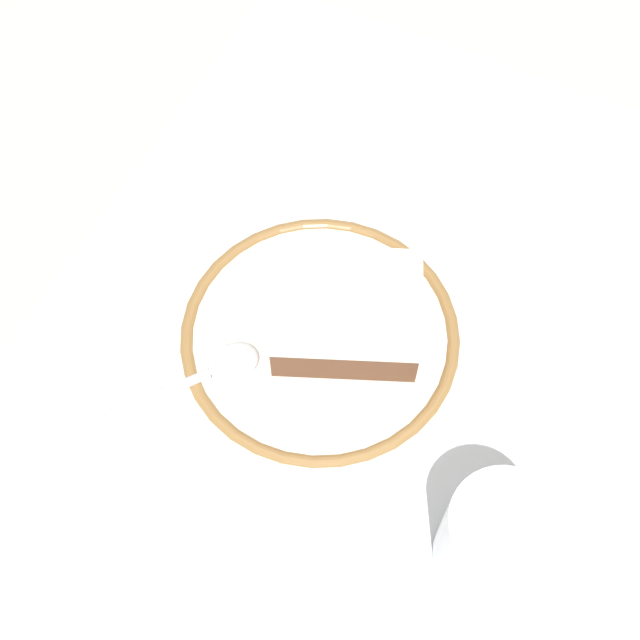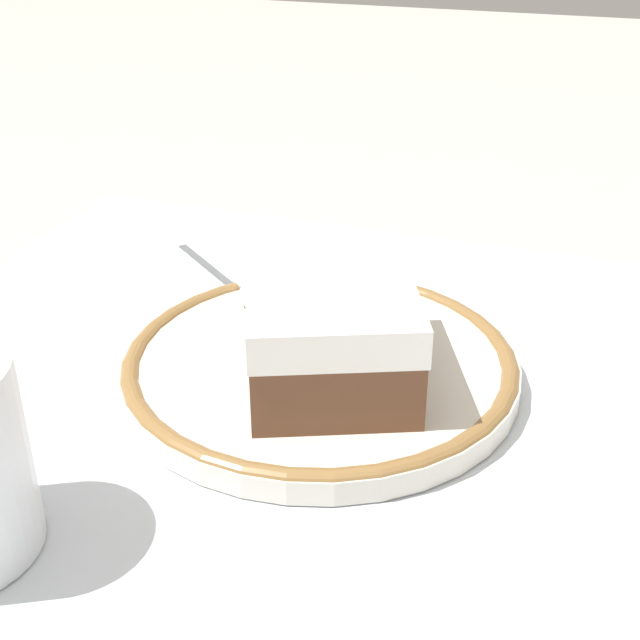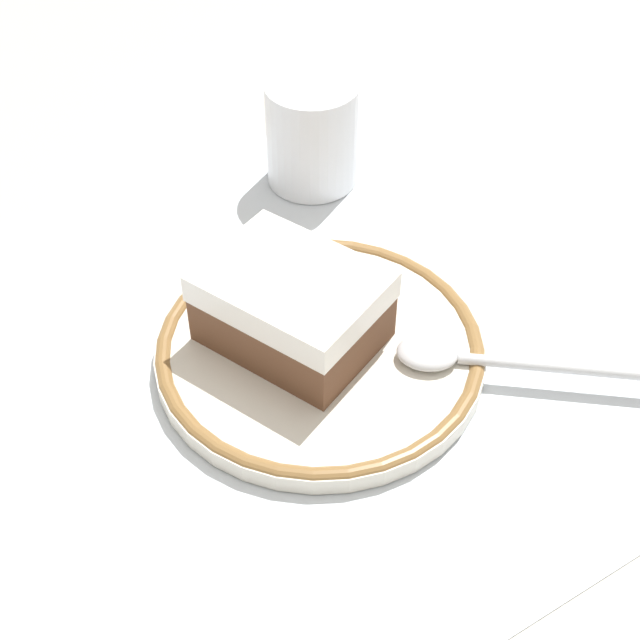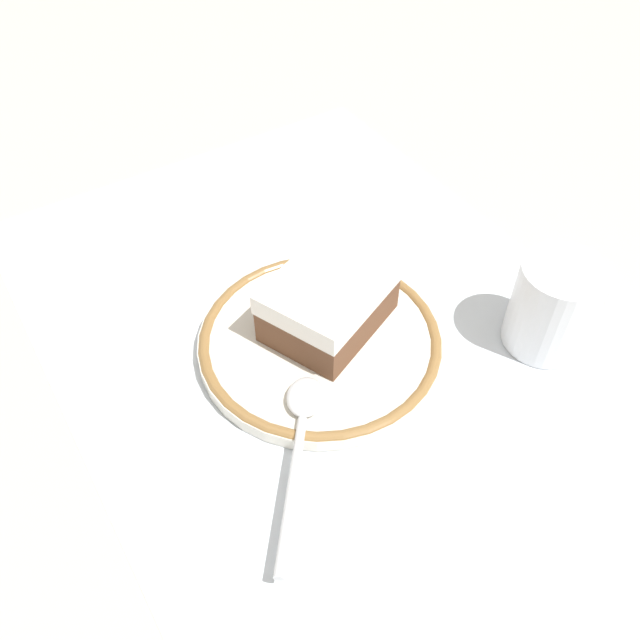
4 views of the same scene
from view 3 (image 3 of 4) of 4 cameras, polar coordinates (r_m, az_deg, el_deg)
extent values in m
plane|color=#B7B2A8|center=(0.53, -3.64, -2.82)|extent=(2.40, 2.40, 0.00)
cube|color=silver|center=(0.53, -3.65, -2.77)|extent=(0.52, 0.41, 0.00)
cylinder|color=silver|center=(0.53, 0.00, -1.96)|extent=(0.19, 0.19, 0.01)
torus|color=olive|center=(0.53, 0.00, -1.73)|extent=(0.19, 0.19, 0.01)
cube|color=brown|center=(0.52, -1.72, 0.18)|extent=(0.10, 0.11, 0.03)
cube|color=white|center=(0.50, -1.78, 2.10)|extent=(0.10, 0.12, 0.02)
ellipsoid|color=silver|center=(0.52, 6.63, -2.04)|extent=(0.04, 0.04, 0.01)
cylinder|color=silver|center=(0.53, 14.50, -2.85)|extent=(0.09, 0.07, 0.01)
cylinder|color=white|center=(0.64, -0.50, 11.46)|extent=(0.06, 0.06, 0.07)
cylinder|color=silver|center=(0.66, -0.49, 9.90)|extent=(0.06, 0.06, 0.03)
camera|label=1|loc=(0.62, 24.72, 55.95)|focal=49.53mm
camera|label=2|loc=(0.67, -26.77, 25.72)|focal=47.97mm
camera|label=4|loc=(0.49, 52.81, 31.16)|focal=36.87mm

